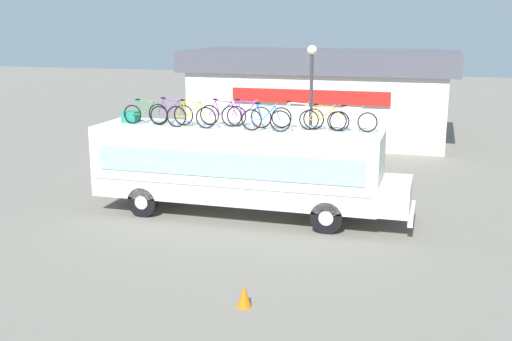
{
  "coord_description": "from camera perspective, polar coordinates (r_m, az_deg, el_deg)",
  "views": [
    {
      "loc": [
        6.44,
        -20.04,
        6.62
      ],
      "look_at": [
        0.7,
        0.0,
        1.63
      ],
      "focal_mm": 44.14,
      "sensor_mm": 36.0,
      "label": 1
    }
  ],
  "objects": [
    {
      "name": "luggage_bag_1",
      "position": [
        22.96,
        -11.26,
        4.8
      ],
      "size": [
        0.53,
        0.48,
        0.39
      ],
      "primitive_type": "cube",
      "color": "#1E7F66",
      "rests_on": "bus"
    },
    {
      "name": "rooftop_bicycle_2",
      "position": [
        22.15,
        -7.74,
        5.15
      ],
      "size": [
        1.67,
        0.44,
        0.95
      ],
      "color": "black",
      "rests_on": "bus"
    },
    {
      "name": "rooftop_bicycle_6",
      "position": [
        20.65,
        0.88,
        4.65
      ],
      "size": [
        1.69,
        0.44,
        0.94
      ],
      "color": "black",
      "rests_on": "bus"
    },
    {
      "name": "rooftop_bicycle_9",
      "position": [
        20.83,
        8.69,
        4.5
      ],
      "size": [
        1.65,
        0.44,
        0.87
      ],
      "color": "black",
      "rests_on": "bus"
    },
    {
      "name": "rooftop_bicycle_4",
      "position": [
        21.81,
        -3.03,
        5.1
      ],
      "size": [
        1.69,
        0.44,
        0.93
      ],
      "color": "black",
      "rests_on": "bus"
    },
    {
      "name": "ground_plane",
      "position": [
        22.07,
        -1.76,
        -4.0
      ],
      "size": [
        120.0,
        120.0,
        0.0
      ],
      "primitive_type": "plane",
      "color": "slate"
    },
    {
      "name": "bus",
      "position": [
        21.54,
        -1.32,
        0.52
      ],
      "size": [
        10.94,
        2.51,
        3.07
      ],
      "color": "silver",
      "rests_on": "ground"
    },
    {
      "name": "rooftop_bicycle_7",
      "position": [
        21.16,
        3.76,
        4.84
      ],
      "size": [
        1.81,
        0.44,
        0.94
      ],
      "color": "black",
      "rests_on": "bus"
    },
    {
      "name": "street_lamp",
      "position": [
        25.55,
        5.02,
        6.88
      ],
      "size": [
        0.4,
        0.4,
        5.66
      ],
      "color": "#38383D",
      "rests_on": "ground"
    },
    {
      "name": "rooftop_bicycle_3",
      "position": [
        21.43,
        -5.92,
        4.93
      ],
      "size": [
        1.8,
        0.44,
        0.96
      ],
      "color": "black",
      "rests_on": "bus"
    },
    {
      "name": "roadside_building",
      "position": [
        35.93,
        5.83,
        6.91
      ],
      "size": [
        14.9,
        6.63,
        4.98
      ],
      "color": "silver",
      "rests_on": "ground"
    },
    {
      "name": "rooftop_bicycle_5",
      "position": [
        21.39,
        -0.91,
        4.99
      ],
      "size": [
        1.78,
        0.44,
        0.97
      ],
      "color": "black",
      "rests_on": "bus"
    },
    {
      "name": "rooftop_bicycle_8",
      "position": [
        20.88,
        6.17,
        4.62
      ],
      "size": [
        1.68,
        0.44,
        0.89
      ],
      "color": "black",
      "rests_on": "bus"
    },
    {
      "name": "traffic_cone",
      "position": [
        15.15,
        -1.08,
        -11.29
      ],
      "size": [
        0.36,
        0.36,
        0.54
      ],
      "primitive_type": "cone",
      "color": "orange",
      "rests_on": "ground"
    },
    {
      "name": "rooftop_bicycle_1",
      "position": [
        22.35,
        -9.97,
        5.08
      ],
      "size": [
        1.7,
        0.44,
        0.89
      ],
      "color": "black",
      "rests_on": "bus"
    }
  ]
}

